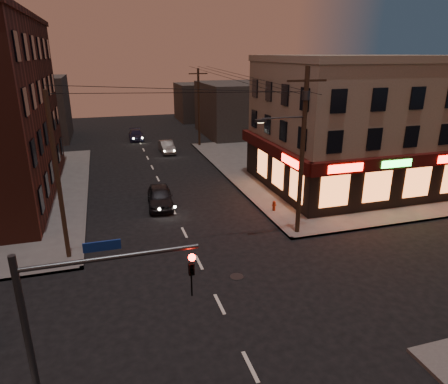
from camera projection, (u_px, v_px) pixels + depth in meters
name	position (u px, v px, depth m)	size (l,w,h in m)	color
ground	(220.00, 304.00, 18.14)	(120.00, 120.00, 0.00)	black
sidewalk_ne	(338.00, 165.00, 40.22)	(24.00, 28.00, 0.15)	#514F4C
pizza_building	(359.00, 123.00, 32.88)	(15.85, 12.85, 10.50)	gray
bg_building_ne_a	(240.00, 109.00, 55.16)	(10.00, 12.00, 7.00)	#3F3D3A
bg_building_nw	(31.00, 109.00, 51.20)	(9.00, 10.00, 8.00)	#3F3D3A
bg_building_ne_b	(201.00, 102.00, 67.42)	(8.00, 8.00, 6.00)	#3F3D3A
utility_pole_main	(301.00, 144.00, 23.32)	(4.20, 0.44, 10.00)	#382619
utility_pole_far	(199.00, 108.00, 47.38)	(0.26, 0.26, 9.00)	#382619
utility_pole_west	(58.00, 179.00, 20.62)	(0.24, 0.24, 9.00)	#382619
traffic_signal	(71.00, 328.00, 10.18)	(4.49, 0.32, 6.47)	#333538
sedan_near	(160.00, 197.00, 29.49)	(1.79, 4.44, 1.51)	black
sedan_mid	(167.00, 147.00, 45.53)	(1.42, 4.07, 1.34)	#66625F
sedan_far	(136.00, 135.00, 52.19)	(1.78, 4.38, 1.27)	#1A1933
fire_hydrant	(274.00, 205.00, 28.41)	(0.33, 0.33, 0.73)	maroon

